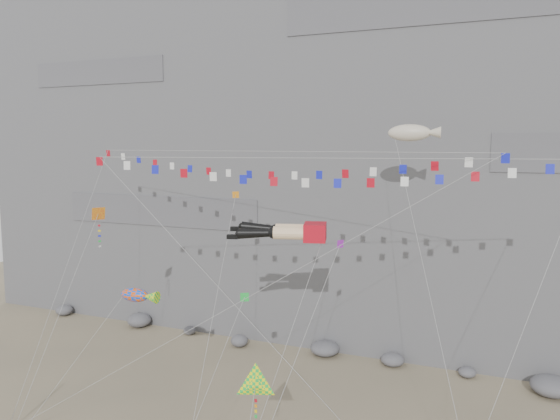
% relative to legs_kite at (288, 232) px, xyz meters
% --- Properties ---
extents(cliff, '(80.00, 28.00, 50.00)m').
position_rel_legs_kite_xyz_m(cliff, '(-1.00, 26.46, 12.13)').
color(cliff, slate).
rests_on(cliff, ground).
extents(talus_boulders, '(60.00, 3.00, 1.20)m').
position_rel_legs_kite_xyz_m(talus_boulders, '(-1.00, 11.46, -12.27)').
color(talus_boulders, slate).
rests_on(talus_boulders, ground).
extents(legs_kite, '(6.73, 16.00, 19.58)m').
position_rel_legs_kite_xyz_m(legs_kite, '(0.00, 0.00, 0.00)').
color(legs_kite, red).
rests_on(legs_kite, ground).
extents(flag_banner_upper, '(32.23, 14.59, 24.96)m').
position_rel_legs_kite_xyz_m(flag_banner_upper, '(-3.01, 2.16, 5.25)').
color(flag_banner_upper, red).
rests_on(flag_banner_upper, ground).
extents(flag_banner_lower, '(28.37, 8.19, 20.52)m').
position_rel_legs_kite_xyz_m(flag_banner_lower, '(3.10, -2.40, 4.91)').
color(flag_banner_lower, red).
rests_on(flag_banner_lower, ground).
extents(harlequin_kite, '(2.18, 8.67, 15.68)m').
position_rel_legs_kite_xyz_m(harlequin_kite, '(-13.58, -2.48, 0.79)').
color(harlequin_kite, red).
rests_on(harlequin_kite, ground).
extents(fish_windsock, '(6.47, 6.83, 11.31)m').
position_rel_legs_kite_xyz_m(fish_windsock, '(-10.08, -3.20, -4.57)').
color(fish_windsock, '#ED500C').
rests_on(fish_windsock, ground).
extents(delta_kite, '(2.24, 4.22, 8.11)m').
position_rel_legs_kite_xyz_m(delta_kite, '(2.01, -9.41, -6.32)').
color(delta_kite, '#FFF60D').
rests_on(delta_kite, ground).
extents(blimp_windsock, '(8.40, 14.76, 24.66)m').
position_rel_legs_kite_xyz_m(blimp_windsock, '(6.74, 6.32, 6.52)').
color(blimp_windsock, beige).
rests_on(blimp_windsock, ground).
extents(small_kite_a, '(4.06, 14.22, 20.47)m').
position_rel_legs_kite_xyz_m(small_kite_a, '(-5.02, 2.12, 1.70)').
color(small_kite_a, orange).
rests_on(small_kite_a, ground).
extents(small_kite_b, '(2.75, 11.82, 16.78)m').
position_rel_legs_kite_xyz_m(small_kite_b, '(3.69, -0.64, -0.73)').
color(small_kite_b, purple).
rests_on(small_kite_b, ground).
extents(small_kite_c, '(1.22, 11.42, 13.96)m').
position_rel_legs_kite_xyz_m(small_kite_c, '(-1.81, -2.99, -4.01)').
color(small_kite_c, green).
rests_on(small_kite_c, ground).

